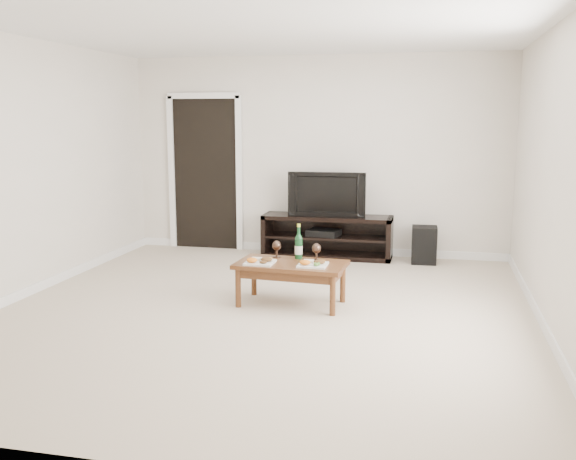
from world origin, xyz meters
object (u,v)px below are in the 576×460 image
(television, at_px, (328,194))
(subwoofer, at_px, (424,245))
(coffee_table, at_px, (291,284))
(media_console, at_px, (327,236))

(television, distance_m, subwoofer, 1.38)
(television, bearing_deg, coffee_table, -92.28)
(television, height_order, subwoofer, television)
(media_console, distance_m, television, 0.56)
(coffee_table, bearing_deg, media_console, 90.29)
(television, relative_size, coffee_table, 0.94)
(television, height_order, coffee_table, television)
(subwoofer, xyz_separation_m, coffee_table, (-1.23, -2.13, -0.02))
(television, bearing_deg, subwoofer, -5.47)
(media_console, relative_size, subwoofer, 3.63)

